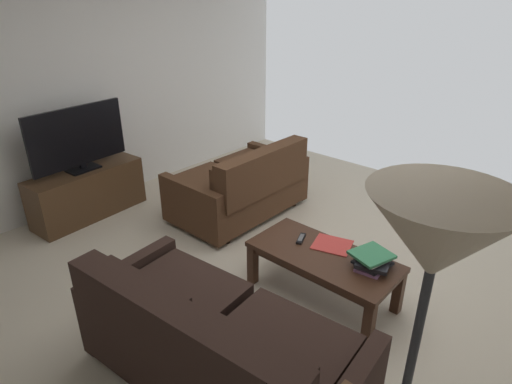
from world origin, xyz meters
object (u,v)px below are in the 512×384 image
at_px(sofa_main, 213,345).
at_px(tv_remote, 301,239).
at_px(loveseat_near, 242,186).
at_px(floor_lamp, 431,268).
at_px(loose_magazine, 332,245).
at_px(tv_stand, 88,193).
at_px(flat_tv, 78,138).
at_px(book_stack, 373,260).
at_px(coffee_table, 323,261).

xyz_separation_m(sofa_main, tv_remote, (0.27, -1.24, 0.06)).
height_order(loveseat_near, floor_lamp, floor_lamp).
bearing_deg(sofa_main, loose_magazine, -88.43).
height_order(floor_lamp, tv_remote, floor_lamp).
relative_size(tv_stand, loose_magazine, 4.18).
distance_m(flat_tv, tv_remote, 2.53).
bearing_deg(flat_tv, tv_stand, 77.49).
bearing_deg(flat_tv, sofa_main, 166.10).
height_order(flat_tv, book_stack, flat_tv).
distance_m(tv_stand, loose_magazine, 2.75).
relative_size(tv_stand, flat_tv, 1.17).
bearing_deg(floor_lamp, coffee_table, -50.04).
xyz_separation_m(loveseat_near, tv_remote, (-1.18, 0.56, 0.06)).
xyz_separation_m(floor_lamp, book_stack, (0.82, -1.51, -1.11)).
xyz_separation_m(floor_lamp, flat_tv, (3.86, -0.89, -0.68)).
height_order(loveseat_near, coffee_table, loveseat_near).
xyz_separation_m(coffee_table, tv_stand, (2.68, 0.52, -0.07)).
bearing_deg(tv_stand, loveseat_near, -137.72).
distance_m(loveseat_near, tv_stand, 1.68).
distance_m(sofa_main, loveseat_near, 2.31).
distance_m(floor_lamp, tv_stand, 4.17).
bearing_deg(loose_magazine, flat_tv, -92.70).
height_order(coffee_table, tv_stand, tv_stand).
xyz_separation_m(loveseat_near, floor_lamp, (-2.62, 2.02, 1.22)).
height_order(tv_stand, flat_tv, flat_tv).
bearing_deg(sofa_main, coffee_table, -89.29).
relative_size(sofa_main, loveseat_near, 1.27).
bearing_deg(tv_stand, sofa_main, 166.13).
relative_size(loveseat_near, coffee_table, 1.24).
distance_m(coffee_table, book_stack, 0.39).
relative_size(sofa_main, tv_remote, 11.07).
height_order(floor_lamp, loose_magazine, floor_lamp).
bearing_deg(coffee_table, tv_remote, -11.66).
height_order(loveseat_near, tv_remote, loveseat_near).
relative_size(flat_tv, book_stack, 3.16).
bearing_deg(tv_stand, loose_magazine, -165.82).
height_order(flat_tv, tv_remote, flat_tv).
relative_size(coffee_table, tv_stand, 0.94).
xyz_separation_m(loveseat_near, coffee_table, (-1.44, 0.61, -0.01)).
height_order(sofa_main, tv_remote, sofa_main).
relative_size(loveseat_near, tv_remote, 8.73).
height_order(floor_lamp, flat_tv, floor_lamp).
height_order(coffee_table, floor_lamp, floor_lamp).
bearing_deg(book_stack, floor_lamp, 118.70).
distance_m(sofa_main, book_stack, 1.33).
bearing_deg(loveseat_near, sofa_main, 129.10).
xyz_separation_m(sofa_main, coffee_table, (0.01, -1.18, -0.02)).
bearing_deg(coffee_table, loose_magazine, -81.93).
xyz_separation_m(coffee_table, loose_magazine, (0.02, -0.15, 0.07)).
distance_m(book_stack, tv_remote, 0.62).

